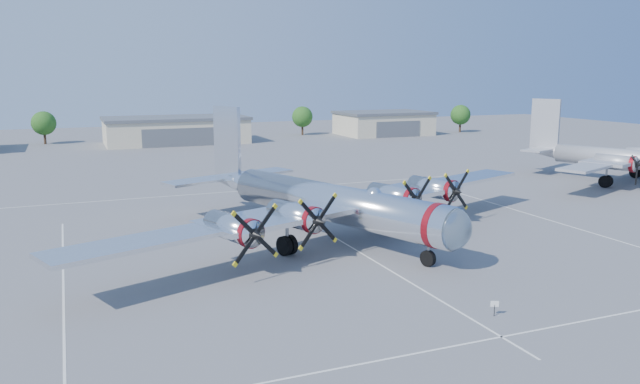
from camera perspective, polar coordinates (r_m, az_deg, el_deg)
name	(u,v)px	position (r m, az deg, el deg)	size (l,w,h in m)	color
ground	(338,239)	(53.99, 1.62, -4.33)	(260.00, 260.00, 0.00)	#5A5A5D
parking_lines	(346,244)	(52.46, 2.40, -4.79)	(60.00, 50.08, 0.01)	silver
hangar_center	(176,130)	(131.81, -13.02, 5.56)	(28.60, 14.60, 5.40)	beige
hangar_east	(383,123)	(147.34, 5.82, 6.30)	(20.60, 14.60, 5.40)	beige
tree_west	(44,123)	(138.04, -23.94, 5.77)	(4.80, 4.80, 6.64)	#382619
tree_east	(302,117)	(145.30, -1.62, 6.89)	(4.80, 4.80, 6.64)	#382619
tree_far_east	(460,115)	(156.01, 12.72, 6.90)	(4.80, 4.80, 6.64)	#382619
main_bomber_b29	(322,237)	(54.70, 0.21, -4.13)	(48.99, 33.51, 10.83)	white
twin_engine_east	(610,181)	(91.46, 25.02, 0.91)	(33.36, 23.99, 10.58)	#A2A2A7
info_placard	(495,305)	(38.64, 15.68, -9.96)	(0.46, 0.24, 0.93)	black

